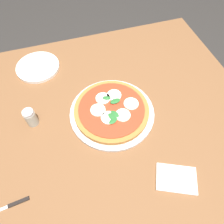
% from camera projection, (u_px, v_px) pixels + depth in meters
% --- Properties ---
extents(ground_plane, '(6.00, 6.00, 0.00)m').
position_uv_depth(ground_plane, '(115.00, 176.00, 1.47)').
color(ground_plane, '#2D2B28').
extents(dining_table, '(1.11, 1.04, 0.76)m').
position_uv_depth(dining_table, '(117.00, 130.00, 0.93)').
color(dining_table, brown).
rests_on(dining_table, ground_plane).
extents(serving_tray, '(0.33, 0.33, 0.01)m').
position_uv_depth(serving_tray, '(112.00, 113.00, 0.84)').
color(serving_tray, silver).
rests_on(serving_tray, dining_table).
extents(pizza, '(0.29, 0.29, 0.03)m').
position_uv_depth(pizza, '(112.00, 110.00, 0.83)').
color(pizza, '#B27033').
rests_on(pizza, serving_tray).
extents(plate_white, '(0.19, 0.19, 0.01)m').
position_uv_depth(plate_white, '(38.00, 67.00, 0.98)').
color(plate_white, white).
rests_on(plate_white, dining_table).
extents(napkin, '(0.16, 0.14, 0.01)m').
position_uv_depth(napkin, '(176.00, 179.00, 0.70)').
color(napkin, white).
rests_on(napkin, dining_table).
extents(knife, '(0.18, 0.03, 0.01)m').
position_uv_depth(knife, '(8.00, 207.00, 0.65)').
color(knife, black).
rests_on(knife, dining_table).
extents(pepper_shaker, '(0.04, 0.04, 0.08)m').
position_uv_depth(pepper_shaker, '(31.00, 117.00, 0.79)').
color(pepper_shaker, '#B2B7AD').
rests_on(pepper_shaker, dining_table).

